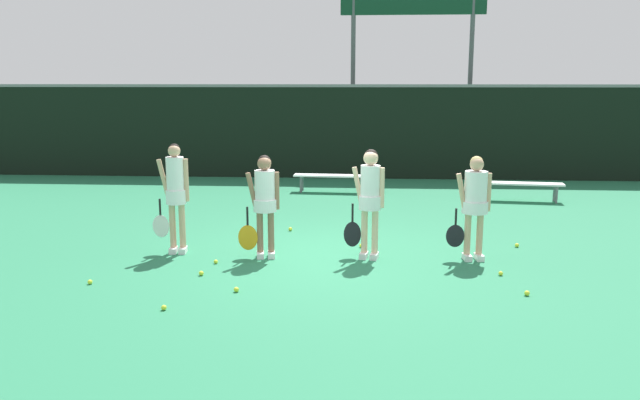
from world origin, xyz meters
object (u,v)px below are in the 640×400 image
tennis_ball_4 (517,245)px  tennis_ball_7 (216,262)px  bench_courtside (520,185)px  player_3 (475,199)px  bench_far (335,177)px  tennis_ball_3 (90,282)px  player_1 (264,198)px  player_2 (370,194)px  tennis_ball_6 (361,246)px  scoreboard (413,12)px  tennis_ball_9 (164,308)px  tennis_ball_1 (236,290)px  tennis_ball_8 (290,229)px  tennis_ball_0 (501,273)px  tennis_ball_5 (201,273)px  tennis_ball_2 (527,293)px  player_0 (175,190)px

tennis_ball_4 → tennis_ball_7: (-4.83, -1.29, -0.00)m
bench_courtside → player_3: player_3 is taller
bench_far → tennis_ball_3: 8.01m
bench_far → player_1: player_1 is taller
bench_far → tennis_ball_3: bearing=-109.3°
player_2 → tennis_ball_4: (2.49, 0.81, -0.99)m
tennis_ball_6 → bench_far: bearing=97.2°
tennis_ball_4 → tennis_ball_6: size_ratio=1.03×
player_3 → scoreboard: bearing=85.7°
tennis_ball_3 → tennis_ball_9: size_ratio=0.99×
bench_far → tennis_ball_3: bench_far is taller
tennis_ball_1 → tennis_ball_7: tennis_ball_1 is taller
tennis_ball_8 → tennis_ball_9: bearing=-104.5°
tennis_ball_0 → tennis_ball_7: (-4.23, 0.31, 0.00)m
bench_far → tennis_ball_5: (-1.63, -6.92, -0.35)m
tennis_ball_7 → tennis_ball_8: size_ratio=0.92×
tennis_ball_1 → tennis_ball_6: bearing=54.9°
tennis_ball_7 → tennis_ball_8: tennis_ball_8 is taller
player_1 → tennis_ball_4: 4.32m
scoreboard → tennis_ball_8: scoreboard is taller
scoreboard → tennis_ball_4: size_ratio=86.14×
scoreboard → player_2: 10.80m
bench_far → tennis_ball_2: bench_far is taller
bench_courtside → tennis_ball_7: bench_courtside is taller
bench_courtside → tennis_ball_2: bench_courtside is taller
player_3 → tennis_ball_5: (-4.03, -1.10, -0.93)m
tennis_ball_3 → tennis_ball_9: (1.32, -0.90, 0.00)m
bench_far → tennis_ball_1: bearing=-94.2°
tennis_ball_0 → tennis_ball_5: tennis_ball_5 is taller
tennis_ball_2 → bench_far: bearing=110.7°
tennis_ball_3 → tennis_ball_8: bearing=53.7°
tennis_ball_0 → tennis_ball_2: (0.16, -0.84, 0.00)m
scoreboard → tennis_ball_0: bearing=-87.2°
bench_far → tennis_ball_3: size_ratio=31.92×
bench_courtside → tennis_ball_0: (-1.65, -5.76, -0.34)m
bench_courtside → player_1: size_ratio=1.21×
bench_far → player_1: 5.99m
bench_far → tennis_ball_7: (-1.55, -6.32, -0.35)m
player_0 → player_2: bearing=-7.9°
bench_courtside → tennis_ball_6: size_ratio=29.00×
player_3 → tennis_ball_4: (0.88, 0.79, -0.93)m
tennis_ball_7 → tennis_ball_3: bearing=-144.3°
player_3 → tennis_ball_4: 1.50m
bench_courtside → player_2: size_ratio=1.14×
tennis_ball_5 → bench_far: bearing=76.8°
bench_far → tennis_ball_0: bearing=-64.9°
tennis_ball_6 → player_1: bearing=-156.3°
player_1 → tennis_ball_4: player_1 is taller
bench_far → tennis_ball_6: (0.67, -5.24, -0.35)m
tennis_ball_6 → tennis_ball_8: tennis_ball_8 is taller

